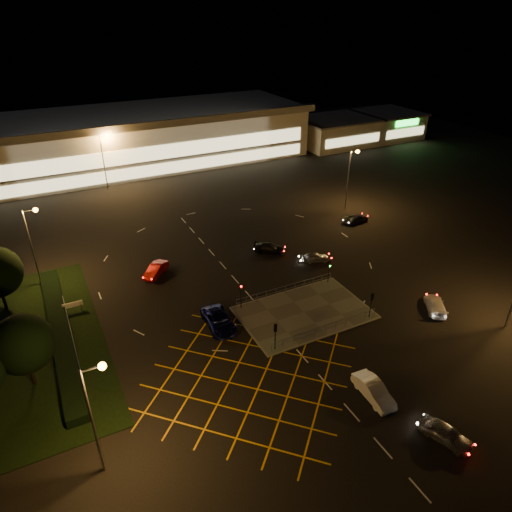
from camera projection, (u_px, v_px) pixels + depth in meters
name	position (u px, v px, depth m)	size (l,w,h in m)	color
ground	(280.00, 308.00, 52.35)	(180.00, 180.00, 0.00)	black
pedestrian_island	(304.00, 313.00, 51.55)	(14.00, 9.00, 0.12)	#4C4944
grass_verge	(9.00, 351.00, 45.94)	(18.00, 30.00, 0.08)	black
hedge	(61.00, 333.00, 47.69)	(2.00, 26.00, 1.00)	black
supermarket	(139.00, 137.00, 97.97)	(72.00, 26.50, 10.50)	beige
retail_unit_a	(335.00, 131.00, 110.94)	(18.80, 14.80, 6.35)	beige
retail_unit_b	(387.00, 124.00, 117.24)	(14.80, 14.80, 6.35)	beige
streetlight_sw	(95.00, 406.00, 31.29)	(1.78, 0.56, 10.03)	slate
streetlight_nw	(33.00, 236.00, 53.85)	(1.78, 0.56, 10.03)	slate
streetlight_ne	(351.00, 171.00, 74.35)	(1.78, 0.56, 10.03)	slate
streetlight_far_left	(105.00, 154.00, 82.73)	(1.78, 0.56, 10.03)	slate
streetlight_far_right	(289.00, 128.00, 100.07)	(1.78, 0.56, 10.03)	slate
signal_sw	(275.00, 331.00, 44.95)	(0.28, 0.30, 3.15)	black
signal_se	(372.00, 300.00, 49.68)	(0.28, 0.30, 3.15)	black
signal_nw	(241.00, 291.00, 51.16)	(0.28, 0.30, 3.15)	black
signal_ne	(329.00, 267.00, 55.90)	(0.28, 0.30, 3.15)	black
tree_e	(23.00, 344.00, 39.82)	(5.40, 5.40, 7.35)	black
car_near_silver	(446.00, 433.00, 36.34)	(1.69, 4.21, 1.43)	silver
car_queue_white	(374.00, 390.00, 40.27)	(1.64, 4.70, 1.55)	white
car_left_blue	(219.00, 321.00, 49.04)	(2.62, 5.68, 1.58)	#0A0E41
car_far_dkgrey	(270.00, 248.00, 63.75)	(1.83, 4.51, 1.31)	black
car_right_silver	(315.00, 257.00, 61.53)	(1.48, 3.67, 1.25)	#ADB0B5
car_circ_red	(156.00, 270.00, 58.44)	(1.54, 4.42, 1.46)	maroon
car_east_grey	(356.00, 218.00, 72.64)	(2.04, 4.42, 1.23)	black
car_approach_white	(436.00, 305.00, 51.77)	(1.90, 4.67, 1.36)	silver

